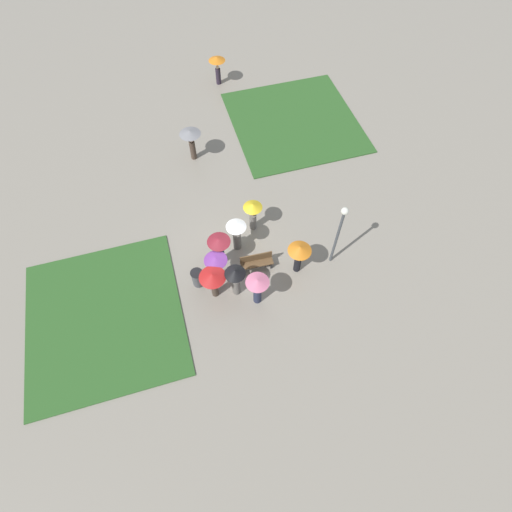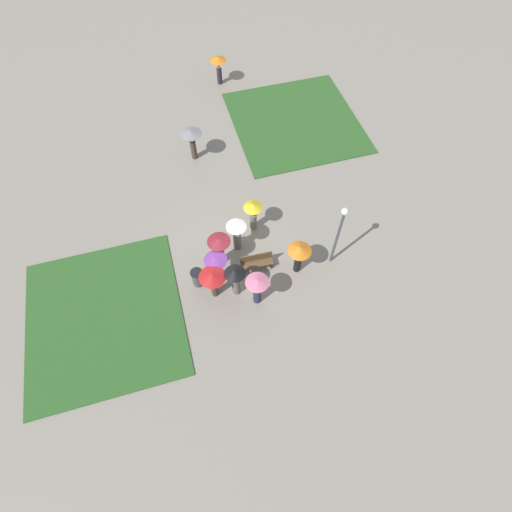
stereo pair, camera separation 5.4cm
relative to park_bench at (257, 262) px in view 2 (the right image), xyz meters
name	(u,v)px [view 2 (the right image)]	position (x,y,z in m)	size (l,w,h in m)	color
ground_plane	(230,258)	(-1.10, 0.83, -0.46)	(90.00, 90.00, 0.00)	gray
lawn_patch_near	(104,317)	(-7.09, -0.62, -0.43)	(6.59, 7.15, 0.06)	#2D5B26
lawn_patch_far	(295,122)	(5.10, 9.17, -0.43)	(7.35, 7.64, 0.06)	#2D5B26
park_bench	(257,262)	(0.00, 0.00, 0.00)	(1.52, 0.50, 0.90)	brown
lamp_post	(340,229)	(3.47, -0.63, 2.07)	(0.32, 0.32, 3.86)	#474C51
trash_bin	(198,278)	(-2.79, -0.09, 0.02)	(0.55, 0.55, 0.96)	#4C4C51
crowd_person_pink	(257,287)	(-0.46, -1.67, 0.80)	(1.01, 1.01, 1.85)	#282D47
crowd_person_purple	(216,263)	(-1.86, -0.06, 0.82)	(1.02, 1.02, 1.73)	#47382D
crowd_person_orange	(299,253)	(1.76, -0.65, 0.95)	(1.06, 1.06, 1.87)	black
crowd_person_white	(237,231)	(-0.57, 1.34, 0.81)	(0.94, 0.94, 1.90)	slate
crowd_person_maroon	(219,246)	(-1.51, 0.77, 0.81)	(1.05, 1.05, 1.84)	#282D47
crowd_person_yellow	(253,212)	(0.47, 2.25, 0.78)	(0.91, 0.91, 1.81)	slate
crowd_person_red	(213,278)	(-2.18, -0.85, 0.97)	(1.16, 1.16, 1.80)	#47382D
crowd_person_black	(235,277)	(-1.23, -1.00, 0.85)	(0.91, 0.91, 1.91)	slate
lone_walker_far_path	(192,138)	(-1.36, 7.90, 0.96)	(1.16, 1.16, 1.90)	#47382D
lone_walker_mid_plaza	(218,64)	(1.59, 14.19, 0.89)	(1.05, 1.05, 1.82)	#2D2333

